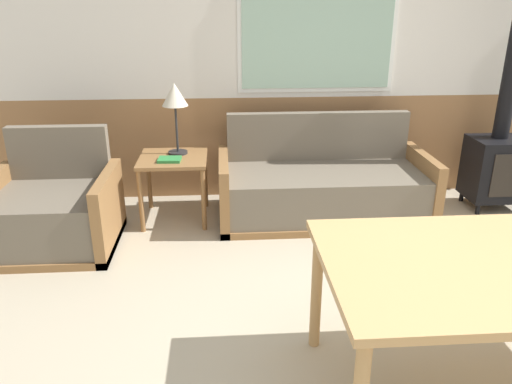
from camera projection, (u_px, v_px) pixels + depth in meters
name	position (u px, v px, depth m)	size (l,w,h in m)	color
ground_plane	(426.00, 365.00, 2.69)	(16.00, 16.00, 0.00)	#B2A58C
wall_back	(334.00, 55.00, 4.65)	(7.20, 0.09, 2.70)	#996B42
couch	(323.00, 188.00, 4.45)	(1.84, 0.84, 0.88)	olive
armchair	(53.00, 214.00, 3.91)	(0.96, 0.85, 0.89)	olive
side_table	(174.00, 167.00, 4.33)	(0.58, 0.58, 0.58)	olive
table_lamp	(175.00, 98.00, 4.22)	(0.22, 0.22, 0.62)	#262628
book_stack	(169.00, 160.00, 4.19)	(0.20, 0.17, 0.02)	#2D7F3D
wood_stove	(501.00, 140.00, 4.52)	(0.52, 0.42, 2.47)	black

